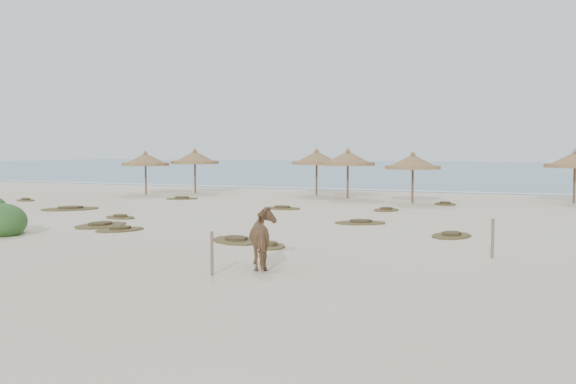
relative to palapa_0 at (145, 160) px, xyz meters
name	(u,v)px	position (x,y,z in m)	size (l,w,h in m)	color
ground	(195,234)	(12.79, -15.92, -2.32)	(160.00, 160.00, 0.00)	beige
ocean	(452,169)	(12.79, 59.08, -2.32)	(200.00, 100.00, 0.01)	#29597C
foam_line	(369,190)	(12.79, 10.08, -2.32)	(70.00, 0.60, 0.01)	silver
palapa_0	(145,160)	(0.00, 0.00, 0.00)	(3.52, 3.52, 2.99)	brown
palapa_1	(195,158)	(2.35, 2.49, 0.10)	(4.36, 4.36, 3.12)	brown
palapa_2	(317,159)	(10.82, 3.69, 0.11)	(4.41, 4.41, 3.13)	brown
palapa_3	(348,159)	(13.47, 1.91, 0.12)	(3.72, 3.72, 3.15)	brown
palapa_4	(413,162)	(17.84, 0.01, -0.01)	(3.59, 3.59, 2.98)	brown
palapa_5	(575,161)	(26.40, 3.00, 0.10)	(3.67, 3.67, 3.12)	brown
horse	(265,238)	(17.83, -21.05, -1.54)	(0.84, 1.84, 1.56)	brown
fence_post_near	(212,253)	(17.01, -22.49, -1.77)	(0.08, 0.08, 1.10)	#6D6152
fence_post_far	(493,238)	(23.32, -17.39, -1.75)	(0.08, 0.08, 1.14)	#6D6152
scrub_1	(70,208)	(2.27, -10.16, -2.27)	(3.35, 3.44, 0.16)	brown
scrub_2	(120,217)	(7.07, -12.56, -2.27)	(1.96, 1.64, 0.16)	brown
scrub_3	(361,222)	(17.64, -10.62, -2.27)	(2.56, 2.20, 0.16)	brown
scrub_4	(451,235)	(21.67, -13.25, -2.27)	(1.66, 2.22, 0.16)	brown
scrub_6	(182,198)	(4.19, -2.39, -2.27)	(2.33, 2.04, 0.16)	brown
scrub_7	(386,210)	(17.42, -4.82, -2.27)	(1.35, 1.94, 0.16)	brown
scrub_8	(26,200)	(-3.84, -6.83, -2.27)	(1.78, 1.61, 0.16)	brown
scrub_9	(236,240)	(15.04, -17.11, -2.27)	(2.64, 2.53, 0.16)	brown
scrub_10	(445,204)	(19.73, -0.36, -2.27)	(1.67, 2.06, 0.16)	brown
scrub_11	(120,229)	(9.67, -16.16, -2.27)	(2.01, 2.31, 0.16)	brown
scrub_12	(270,245)	(16.58, -17.81, -2.27)	(1.61, 1.80, 0.16)	brown
scrub_13	(282,208)	(12.24, -5.94, -2.27)	(2.08, 1.42, 0.16)	brown
scrub_14	(101,225)	(8.13, -15.31, -2.27)	(1.71, 2.57, 0.16)	brown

